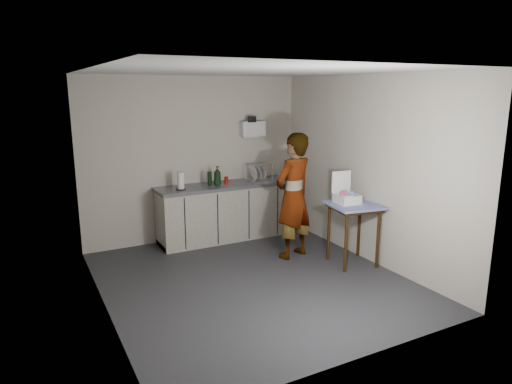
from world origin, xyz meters
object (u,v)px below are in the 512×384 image
standing_man (293,196)px  dark_bottle (210,179)px  dish_rack (259,177)px  side_table (354,212)px  kitchen_counter (226,213)px  soda_can (226,180)px  bakery_box (346,196)px  soap_bottle (217,176)px  paper_towel (181,181)px

standing_man → dark_bottle: size_ratio=8.11×
standing_man → dish_rack: (0.08, 1.19, 0.07)m
side_table → dark_bottle: size_ratio=3.86×
kitchen_counter → soda_can: (0.01, 0.01, 0.54)m
bakery_box → kitchen_counter: bearing=126.0°
dish_rack → bakery_box: size_ratio=0.94×
soap_bottle → soda_can: size_ratio=2.59×
soap_bottle → paper_towel: size_ratio=1.16×
dish_rack → bakery_box: (0.44, -1.72, -0.02)m
soap_bottle → bakery_box: size_ratio=0.72×
kitchen_counter → dark_bottle: dark_bottle is taller
soda_can → bakery_box: 2.02m
dark_bottle → bakery_box: (1.31, -1.74, -0.07)m
standing_man → side_table: bearing=115.2°
dark_bottle → standing_man: bearing=-56.6°
soda_can → paper_towel: paper_towel is taller
paper_towel → bakery_box: size_ratio=0.62×
soap_bottle → dark_bottle: 0.13m
side_table → dark_bottle: 2.31m
standing_man → paper_towel: size_ratio=6.80×
kitchen_counter → soap_bottle: 0.66m
soda_can → paper_towel: 0.79m
standing_man → kitchen_counter: bearing=-84.1°
standing_man → soap_bottle: standing_man is taller
paper_towel → kitchen_counter: bearing=5.4°
paper_towel → dish_rack: bearing=2.5°
side_table → soap_bottle: (-1.26, 1.80, 0.31)m
side_table → soda_can: (-1.09, 1.84, 0.22)m
soda_can → dish_rack: size_ratio=0.30×
standing_man → dark_bottle: standing_man is taller
soda_can → paper_towel: size_ratio=0.45×
kitchen_counter → standing_man: bearing=-66.7°
paper_towel → soda_can: bearing=5.7°
side_table → paper_towel: size_ratio=3.24×
side_table → standing_man: bearing=142.0°
side_table → paper_towel: 2.59m
soda_can → standing_man: bearing=-67.4°
paper_towel → bakery_box: (1.81, -1.66, -0.08)m
soap_bottle → dish_rack: size_ratio=0.77×
kitchen_counter → dish_rack: 0.81m
standing_man → paper_towel: 1.72m
side_table → standing_man: 0.87m
standing_man → soda_can: (-0.50, 1.21, 0.07)m
kitchen_counter → side_table: bearing=-59.1°
soap_bottle → dark_bottle: soap_bottle is taller
kitchen_counter → dish_rack: dish_rack is taller
kitchen_counter → soap_bottle: bearing=-167.0°
paper_towel → soap_bottle: bearing=3.4°
standing_man → soda_can: bearing=-84.8°
dish_rack → standing_man: bearing=-93.7°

